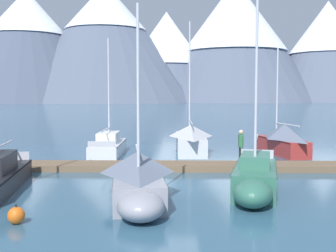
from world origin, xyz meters
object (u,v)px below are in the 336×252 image
(sailboat_mid_dock_starboard, at_px, (138,179))
(sailboat_outer_slip, at_px, (255,178))
(person_on_dock, at_px, (241,145))
(sailboat_far_berth, at_px, (190,138))
(sailboat_mid_dock_port, at_px, (109,145))
(mooring_buoy_inner_mooring, at_px, (16,215))
(sailboat_end_of_dock, at_px, (281,139))

(sailboat_mid_dock_starboard, relative_size, sailboat_outer_slip, 0.77)
(sailboat_mid_dock_starboard, height_order, sailboat_outer_slip, sailboat_outer_slip)
(person_on_dock, bearing_deg, sailboat_mid_dock_starboard, -127.24)
(sailboat_far_berth, height_order, person_on_dock, sailboat_far_berth)
(person_on_dock, bearing_deg, sailboat_mid_dock_port, 140.81)
(sailboat_mid_dock_port, xyz_separation_m, sailboat_outer_slip, (6.89, -10.87, 0.09))
(sailboat_outer_slip, bearing_deg, sailboat_mid_dock_starboard, -166.35)
(sailboat_outer_slip, bearing_deg, person_on_dock, 86.36)
(mooring_buoy_inner_mooring, bearing_deg, person_on_dock, 47.49)
(sailboat_end_of_dock, relative_size, mooring_buoy_inner_mooring, 11.48)
(sailboat_outer_slip, height_order, mooring_buoy_inner_mooring, sailboat_outer_slip)
(sailboat_outer_slip, xyz_separation_m, sailboat_end_of_dock, (3.80, 10.80, 0.29))
(sailboat_far_berth, xyz_separation_m, person_on_dock, (2.12, -6.91, 0.41))
(sailboat_far_berth, xyz_separation_m, mooring_buoy_inner_mooring, (-5.78, -15.53, -0.60))
(sailboat_mid_dock_port, relative_size, sailboat_far_berth, 0.85)
(person_on_dock, distance_m, mooring_buoy_inner_mooring, 11.74)
(person_on_dock, bearing_deg, mooring_buoy_inner_mooring, -132.51)
(sailboat_far_berth, height_order, mooring_buoy_inner_mooring, sailboat_far_berth)
(sailboat_mid_dock_starboard, height_order, sailboat_end_of_dock, sailboat_mid_dock_starboard)
(sailboat_mid_dock_starboard, relative_size, sailboat_end_of_dock, 1.01)
(sailboat_outer_slip, relative_size, sailboat_end_of_dock, 1.32)
(mooring_buoy_inner_mooring, bearing_deg, sailboat_mid_dock_port, 87.26)
(sailboat_mid_dock_starboard, xyz_separation_m, sailboat_far_berth, (2.46, 12.94, 0.07))
(sailboat_mid_dock_port, xyz_separation_m, person_on_dock, (7.21, -5.88, 0.73))
(sailboat_mid_dock_starboard, relative_size, person_on_dock, 3.94)
(sailboat_end_of_dock, xyz_separation_m, mooring_buoy_inner_mooring, (-11.38, -14.43, -0.66))
(sailboat_end_of_dock, bearing_deg, mooring_buoy_inner_mooring, -128.27)
(sailboat_far_berth, xyz_separation_m, sailboat_outer_slip, (1.80, -11.91, -0.23))
(sailboat_mid_dock_starboard, bearing_deg, sailboat_mid_dock_port, 102.43)
(sailboat_mid_dock_port, distance_m, mooring_buoy_inner_mooring, 14.51)
(sailboat_mid_dock_starboard, distance_m, sailboat_outer_slip, 4.39)
(sailboat_mid_dock_port, bearing_deg, sailboat_end_of_dock, -0.35)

